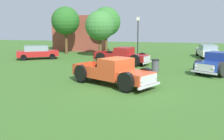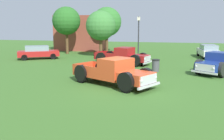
% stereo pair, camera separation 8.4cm
% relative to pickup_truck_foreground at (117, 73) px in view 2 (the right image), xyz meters
% --- Properties ---
extents(ground_plane, '(80.00, 80.00, 0.00)m').
position_rel_pickup_truck_foreground_xyz_m(ground_plane, '(0.39, -0.53, -0.78)').
color(ground_plane, '#3D6B28').
extents(pickup_truck_foreground, '(5.61, 4.22, 1.64)m').
position_rel_pickup_truck_foreground_xyz_m(pickup_truck_foreground, '(0.00, 0.00, 0.00)').
color(pickup_truck_foreground, '#D14723').
rests_on(pickup_truck_foreground, ground_plane).
extents(pickup_truck_behind_left, '(4.40, 5.31, 1.58)m').
position_rel_pickup_truck_foreground_xyz_m(pickup_truck_behind_left, '(6.51, 5.61, -0.03)').
color(pickup_truck_behind_left, navy).
rests_on(pickup_truck_behind_left, ground_plane).
extents(pickup_truck_behind_right, '(5.39, 3.13, 1.56)m').
position_rel_pickup_truck_foreground_xyz_m(pickup_truck_behind_right, '(-1.10, 8.27, -0.04)').
color(pickup_truck_behind_right, maroon).
rests_on(pickup_truck_behind_right, ground_plane).
extents(sedan_distant_a, '(2.20, 4.48, 1.44)m').
position_rel_pickup_truck_foreground_xyz_m(sedan_distant_a, '(6.80, 15.26, -0.02)').
color(sedan_distant_a, silver).
rests_on(sedan_distant_a, ground_plane).
extents(sedan_distant_b, '(4.45, 3.67, 1.40)m').
position_rel_pickup_truck_foreground_xyz_m(sedan_distant_b, '(-10.76, 9.77, -0.05)').
color(sedan_distant_b, '#B21E1E').
rests_on(sedan_distant_b, ground_plane).
extents(lamp_post_near, '(0.36, 0.36, 4.44)m').
position_rel_pickup_truck_foreground_xyz_m(lamp_post_near, '(-0.47, 12.09, 1.54)').
color(lamp_post_near, '#2D2D33').
rests_on(lamp_post_near, ground_plane).
extents(trash_can, '(0.59, 0.59, 0.95)m').
position_rel_pickup_truck_foreground_xyz_m(trash_can, '(1.86, 5.32, -0.30)').
color(trash_can, '#4C4C51').
rests_on(trash_can, ground_plane).
extents(oak_tree_east, '(3.45, 3.45, 5.78)m').
position_rel_pickup_truck_foreground_xyz_m(oak_tree_east, '(-9.88, 15.31, 3.25)').
color(oak_tree_east, brown).
rests_on(oak_tree_east, ground_plane).
extents(oak_tree_west, '(3.28, 3.28, 5.13)m').
position_rel_pickup_truck_foreground_xyz_m(oak_tree_west, '(-4.82, 13.03, 2.69)').
color(oak_tree_west, brown).
rests_on(oak_tree_west, ground_plane).
extents(oak_tree_center, '(3.79, 3.79, 5.84)m').
position_rel_pickup_truck_foreground_xyz_m(oak_tree_center, '(-5.48, 18.08, 3.15)').
color(oak_tree_center, brown).
rests_on(oak_tree_center, ground_plane).
extents(brick_pavilion, '(6.65, 4.60, 4.83)m').
position_rel_pickup_truck_foreground_xyz_m(brick_pavilion, '(-9.87, 20.49, 1.63)').
color(brick_pavilion, brown).
rests_on(brick_pavilion, ground_plane).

